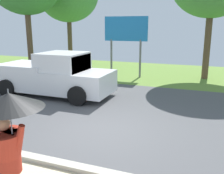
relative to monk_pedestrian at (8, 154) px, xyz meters
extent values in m
cube|color=#4C4C4F|center=(-0.07, 5.57, -1.15)|extent=(40.00, 8.00, 0.10)
cube|color=olive|center=(-0.07, 13.57, -1.15)|extent=(40.00, 8.00, 0.10)
cube|color=#B2AD9E|center=(-0.07, 1.57, -1.05)|extent=(40.00, 0.24, 0.10)
cylinder|color=#B22D1E|center=(-0.04, 0.00, 0.03)|extent=(0.44, 0.44, 0.65)
sphere|color=tan|center=(-0.04, 0.00, 0.49)|extent=(0.22, 0.22, 0.22)
cylinder|color=#B22D1E|center=(0.24, 0.00, 0.30)|extent=(0.24, 0.09, 0.45)
cylinder|color=gray|center=(0.13, 0.00, 0.53)|extent=(0.02, 0.02, 0.75)
cone|color=black|center=(0.13, 0.00, 0.86)|extent=(0.99, 0.99, 0.22)
cylinder|color=gray|center=(0.13, 0.00, 0.98)|extent=(0.02, 0.02, 0.10)
cube|color=silver|center=(-3.54, 6.55, -0.42)|extent=(5.20, 2.00, 0.90)
cube|color=silver|center=(-3.04, 6.55, 0.33)|extent=(1.80, 1.84, 0.90)
cube|color=#2D3842|center=(-2.19, 6.55, 0.33)|extent=(0.10, 1.70, 0.77)
cube|color=silver|center=(-4.84, 6.55, 0.13)|extent=(2.40, 2.00, 0.20)
cylinder|color=black|center=(-1.84, 7.55, -0.72)|extent=(0.76, 0.28, 0.76)
cylinder|color=black|center=(-1.84, 5.55, -0.72)|extent=(0.76, 0.28, 0.76)
cylinder|color=black|center=(-5.24, 7.55, -0.72)|extent=(0.76, 0.28, 0.76)
cylinder|color=black|center=(-5.24, 5.55, -0.72)|extent=(0.76, 0.28, 0.76)
cylinder|color=slate|center=(-2.80, 11.69, 0.00)|extent=(0.12, 0.12, 2.20)
cylinder|color=slate|center=(-1.00, 11.69, 0.00)|extent=(0.12, 0.12, 2.20)
cube|color=#1E72B2|center=(-1.90, 11.69, 1.70)|extent=(2.60, 0.10, 1.40)
cylinder|color=brown|center=(-7.83, 15.46, 0.83)|extent=(0.36, 0.36, 3.86)
cylinder|color=brown|center=(2.60, 12.68, 0.89)|extent=(0.36, 0.36, 3.98)
cylinder|color=brown|center=(-8.26, 11.05, 1.02)|extent=(0.36, 0.36, 4.24)
camera|label=1|loc=(2.70, -2.68, 1.89)|focal=40.62mm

